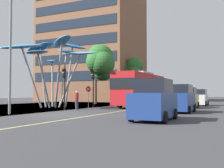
% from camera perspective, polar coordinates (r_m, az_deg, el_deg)
% --- Properties ---
extents(ground, '(120.00, 240.00, 0.10)m').
position_cam_1_polar(ground, '(20.38, -12.43, -6.34)').
color(ground, '#38383A').
extents(red_bus, '(2.97, 10.33, 3.87)m').
position_cam_1_polar(red_bus, '(29.66, 6.18, -0.86)').
color(red_bus, red).
rests_on(red_bus, ground).
extents(leaf_sculpture, '(9.63, 9.44, 7.42)m').
position_cam_1_polar(leaf_sculpture, '(29.61, -12.50, 6.45)').
color(leaf_sculpture, '#9EA0A5').
rests_on(leaf_sculpture, ground).
extents(traffic_light_kerb_near, '(0.28, 0.42, 3.70)m').
position_cam_1_polar(traffic_light_kerb_near, '(23.79, -10.24, 0.83)').
color(traffic_light_kerb_near, black).
rests_on(traffic_light_kerb_near, ground).
extents(traffic_light_kerb_far, '(0.28, 0.42, 3.83)m').
position_cam_1_polar(traffic_light_kerb_far, '(27.61, -4.14, 0.58)').
color(traffic_light_kerb_far, black).
rests_on(traffic_light_kerb_far, ground).
extents(traffic_light_island_mid, '(0.28, 0.42, 3.72)m').
position_cam_1_polar(traffic_light_island_mid, '(32.94, 0.10, 0.02)').
color(traffic_light_island_mid, black).
rests_on(traffic_light_island_mid, ground).
extents(car_parked_near, '(1.99, 3.89, 2.28)m').
position_cam_1_polar(car_parked_near, '(14.81, 9.03, -3.66)').
color(car_parked_near, navy).
rests_on(car_parked_near, ground).
extents(car_parked_mid, '(1.98, 4.20, 2.20)m').
position_cam_1_polar(car_parked_mid, '(21.73, 14.44, -3.18)').
color(car_parked_mid, navy).
rests_on(car_parked_mid, ground).
extents(car_parked_far, '(1.94, 4.10, 2.12)m').
position_cam_1_polar(car_parked_far, '(28.75, 15.97, -2.97)').
color(car_parked_far, gold).
rests_on(car_parked_far, ground).
extents(car_side_street, '(2.00, 4.30, 2.03)m').
position_cam_1_polar(car_side_street, '(34.58, 18.20, -2.86)').
color(car_side_street, silver).
rests_on(car_side_street, ground).
extents(street_lamp, '(1.34, 0.44, 8.56)m').
position_cam_1_polar(street_lamp, '(20.56, -20.49, 8.86)').
color(street_lamp, gray).
rests_on(street_lamp, ground).
extents(tree_pavement_near, '(4.49, 4.52, 8.83)m').
position_cam_1_polar(tree_pavement_near, '(39.13, -2.47, 4.70)').
color(tree_pavement_near, brown).
rests_on(tree_pavement_near, ground).
extents(tree_pavement_far, '(4.54, 3.54, 8.11)m').
position_cam_1_polar(tree_pavement_far, '(48.32, 4.28, 3.00)').
color(tree_pavement_far, brown).
rests_on(tree_pavement_far, ground).
extents(pedestrian, '(0.34, 0.34, 1.75)m').
position_cam_1_polar(pedestrian, '(25.05, -7.58, -3.44)').
color(pedestrian, '#2D3342').
rests_on(pedestrian, ground).
extents(no_entry_sign, '(0.60, 0.12, 2.27)m').
position_cam_1_polar(no_entry_sign, '(28.13, -5.10, -2.00)').
color(no_entry_sign, gray).
rests_on(no_entry_sign, ground).
extents(backdrop_building, '(18.92, 15.29, 26.06)m').
position_cam_1_polar(backdrop_building, '(57.15, -4.10, 9.57)').
color(backdrop_building, brown).
rests_on(backdrop_building, ground).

